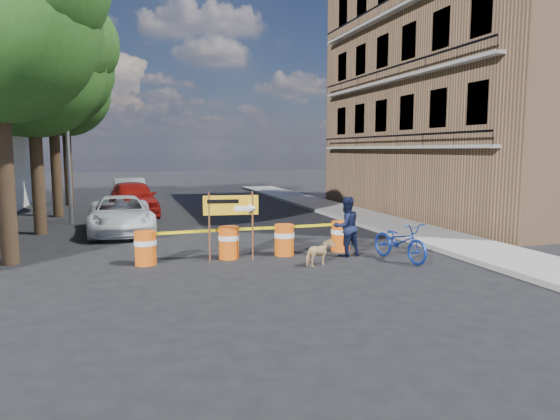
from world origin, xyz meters
TOP-DOWN VIEW (x-y plane):
  - ground at (0.00, 0.00)m, footprint 120.00×120.00m
  - sidewalk_east at (6.20, 6.00)m, footprint 2.40×40.00m
  - apartment_building at (12.00, 8.00)m, footprint 8.00×16.00m
  - tree_mid_a at (-6.74, 7.00)m, footprint 5.25×5.00m
  - tree_mid_b at (-6.73, 12.00)m, footprint 5.67×5.40m
  - tree_far at (-6.74, 17.00)m, footprint 5.04×4.80m
  - streetlamp at (-5.93, 9.50)m, footprint 1.25×0.18m
  - barrel_far_left at (-3.36, 0.87)m, footprint 0.58×0.58m
  - barrel_mid_left at (-1.10, 0.98)m, footprint 0.58×0.58m
  - barrel_mid_right at (0.51, 0.94)m, footprint 0.58×0.58m
  - barrel_far_right at (2.32, 1.03)m, footprint 0.58×0.58m
  - detour_sign at (-0.90, 0.60)m, footprint 1.48×0.37m
  - pedestrian at (2.17, 0.31)m, footprint 0.94×0.79m
  - bicycle at (3.36, -0.63)m, footprint 0.92×1.20m
  - dog at (0.99, -0.62)m, footprint 0.89×0.67m
  - suv_white at (-4.02, 6.43)m, footprint 2.40×4.93m
  - sedan_red at (-3.52, 11.35)m, footprint 2.40×4.97m
  - sedan_silver at (-3.62, 15.75)m, footprint 1.88×4.64m

SIDE VIEW (x-z plane):
  - ground at x=0.00m, z-range 0.00..0.00m
  - sidewalk_east at x=6.20m, z-range 0.00..0.15m
  - dog at x=0.99m, z-range 0.00..0.69m
  - barrel_far_left at x=-3.36m, z-range 0.02..0.92m
  - barrel_mid_left at x=-1.10m, z-range 0.02..0.92m
  - barrel_mid_right at x=0.51m, z-range 0.02..0.92m
  - barrel_far_right at x=2.32m, z-range 0.02..0.92m
  - suv_white at x=-4.02m, z-range 0.00..1.35m
  - sedan_silver at x=-3.62m, z-range 0.00..1.50m
  - sedan_red at x=-3.52m, z-range 0.00..1.64m
  - pedestrian at x=2.17m, z-range 0.00..1.72m
  - bicycle at x=3.36m, z-range 0.00..2.03m
  - detour_sign at x=-0.90m, z-range 0.45..2.37m
  - streetlamp at x=-5.93m, z-range 0.38..8.38m
  - apartment_building at x=12.00m, z-range 0.00..12.00m
  - tree_mid_a at x=-6.74m, z-range 1.67..10.34m
  - tree_far at x=-6.74m, z-range 1.80..10.64m
  - tree_mid_b at x=-6.73m, z-range 1.90..11.53m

